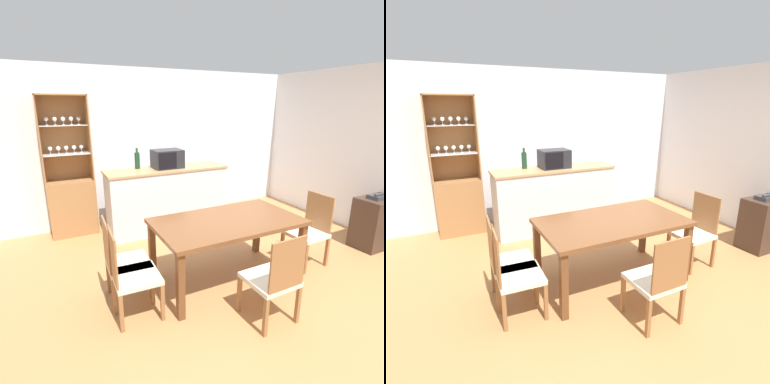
# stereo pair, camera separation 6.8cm
# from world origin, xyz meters

# --- Properties ---
(ground_plane) EXTENTS (18.00, 18.00, 0.00)m
(ground_plane) POSITION_xyz_m (0.00, 0.00, 0.00)
(ground_plane) COLOR #B27A47
(wall_back) EXTENTS (6.80, 0.06, 2.55)m
(wall_back) POSITION_xyz_m (0.00, 2.63, 1.27)
(wall_back) COLOR silver
(wall_back) RESTS_ON ground_plane
(wall_right) EXTENTS (0.06, 4.60, 2.55)m
(wall_right) POSITION_xyz_m (2.58, 0.30, 1.27)
(wall_right) COLOR silver
(wall_right) RESTS_ON ground_plane
(kitchen_counter) EXTENTS (1.94, 0.55, 1.01)m
(kitchen_counter) POSITION_xyz_m (-0.15, 1.94, 0.51)
(kitchen_counter) COLOR silver
(kitchen_counter) RESTS_ON ground_plane
(display_cabinet) EXTENTS (0.68, 0.38, 2.11)m
(display_cabinet) POSITION_xyz_m (-1.55, 2.42, 0.61)
(display_cabinet) COLOR #A37042
(display_cabinet) RESTS_ON ground_plane
(dining_table) EXTENTS (1.63, 0.91, 0.74)m
(dining_table) POSITION_xyz_m (-0.12, 0.23, 0.65)
(dining_table) COLOR brown
(dining_table) RESTS_ON ground_plane
(dining_chair_side_left_near) EXTENTS (0.44, 0.44, 0.90)m
(dining_chair_side_left_near) POSITION_xyz_m (-1.27, 0.09, 0.44)
(dining_chair_side_left_near) COLOR beige
(dining_chair_side_left_near) RESTS_ON ground_plane
(dining_chair_head_near) EXTENTS (0.43, 0.43, 0.90)m
(dining_chair_head_near) POSITION_xyz_m (-0.12, -0.56, 0.44)
(dining_chair_head_near) COLOR beige
(dining_chair_head_near) RESTS_ON ground_plane
(dining_chair_side_right_near) EXTENTS (0.44, 0.44, 0.90)m
(dining_chair_side_right_near) POSITION_xyz_m (1.02, 0.09, 0.44)
(dining_chair_side_right_near) COLOR beige
(dining_chair_side_right_near) RESTS_ON ground_plane
(dining_chair_side_left_far) EXTENTS (0.44, 0.44, 0.90)m
(dining_chair_side_left_far) POSITION_xyz_m (-1.27, 0.36, 0.44)
(dining_chair_side_left_far) COLOR beige
(dining_chair_side_left_far) RESTS_ON ground_plane
(microwave) EXTENTS (0.45, 0.36, 0.29)m
(microwave) POSITION_xyz_m (-0.13, 1.97, 1.15)
(microwave) COLOR #232328
(microwave) RESTS_ON kitchen_counter
(wine_bottle) EXTENTS (0.08, 0.08, 0.32)m
(wine_bottle) POSITION_xyz_m (-0.57, 2.11, 1.14)
(wine_bottle) COLOR #193D23
(wine_bottle) RESTS_ON kitchen_counter
(side_cabinet) EXTENTS (0.61, 0.39, 0.72)m
(side_cabinet) POSITION_xyz_m (2.25, 0.00, 0.36)
(side_cabinet) COLOR #422D23
(side_cabinet) RESTS_ON ground_plane
(telephone) EXTENTS (0.21, 0.17, 0.09)m
(telephone) POSITION_xyz_m (2.16, 0.00, 0.76)
(telephone) COLOR #38383D
(telephone) RESTS_ON side_cabinet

